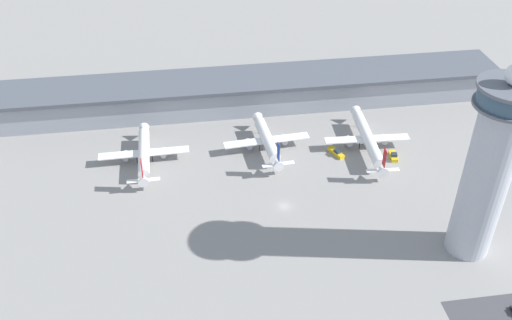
{
  "coord_description": "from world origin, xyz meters",
  "views": [
    {
      "loc": [
        -31.11,
        -146.89,
        127.35
      ],
      "look_at": [
        -7.33,
        17.06,
        8.24
      ],
      "focal_mm": 40.0,
      "sensor_mm": 36.0,
      "label": 1
    }
  ],
  "objects_px": {
    "airplane_gate_bravo": "(267,140)",
    "airplane_gate_charlie": "(368,139)",
    "airplane_gate_alpha": "(144,153)",
    "service_truck_fuel": "(393,156)",
    "control_tower": "(489,168)",
    "service_truck_catering": "(336,152)"
  },
  "relations": [
    {
      "from": "airplane_gate_alpha",
      "to": "service_truck_fuel",
      "type": "relative_size",
      "value": 5.43
    },
    {
      "from": "airplane_gate_charlie",
      "to": "service_truck_fuel",
      "type": "xyz_separation_m",
      "value": [
        8.21,
        -7.43,
        -3.85
      ]
    },
    {
      "from": "service_truck_fuel",
      "to": "control_tower",
      "type": "bearing_deg",
      "value": -82.73
    },
    {
      "from": "airplane_gate_alpha",
      "to": "airplane_gate_bravo",
      "type": "bearing_deg",
      "value": 1.67
    },
    {
      "from": "control_tower",
      "to": "airplane_gate_bravo",
      "type": "height_order",
      "value": "control_tower"
    },
    {
      "from": "airplane_gate_bravo",
      "to": "airplane_gate_charlie",
      "type": "height_order",
      "value": "airplane_gate_charlie"
    },
    {
      "from": "airplane_gate_alpha",
      "to": "service_truck_fuel",
      "type": "height_order",
      "value": "airplane_gate_alpha"
    },
    {
      "from": "control_tower",
      "to": "airplane_gate_alpha",
      "type": "distance_m",
      "value": 120.74
    },
    {
      "from": "airplane_gate_charlie",
      "to": "service_truck_fuel",
      "type": "bearing_deg",
      "value": -42.14
    },
    {
      "from": "control_tower",
      "to": "service_truck_fuel",
      "type": "xyz_separation_m",
      "value": [
        -6.36,
        49.82,
        -30.33
      ]
    },
    {
      "from": "airplane_gate_alpha",
      "to": "service_truck_catering",
      "type": "xyz_separation_m",
      "value": [
        73.41,
        -5.26,
        -3.46
      ]
    },
    {
      "from": "control_tower",
      "to": "airplane_gate_alpha",
      "type": "xyz_separation_m",
      "value": [
        -100.84,
        60.7,
        -26.91
      ]
    },
    {
      "from": "airplane_gate_alpha",
      "to": "airplane_gate_bravo",
      "type": "height_order",
      "value": "airplane_gate_bravo"
    },
    {
      "from": "service_truck_fuel",
      "to": "airplane_gate_charlie",
      "type": "bearing_deg",
      "value": 137.86
    },
    {
      "from": "control_tower",
      "to": "airplane_gate_alpha",
      "type": "bearing_deg",
      "value": 148.96
    },
    {
      "from": "airplane_gate_bravo",
      "to": "airplane_gate_charlie",
      "type": "xyz_separation_m",
      "value": [
        38.95,
        -4.83,
        0.07
      ]
    },
    {
      "from": "airplane_gate_charlie",
      "to": "service_truck_fuel",
      "type": "relative_size",
      "value": 6.52
    },
    {
      "from": "airplane_gate_alpha",
      "to": "service_truck_catering",
      "type": "bearing_deg",
      "value": -4.1
    },
    {
      "from": "airplane_gate_alpha",
      "to": "service_truck_fuel",
      "type": "distance_m",
      "value": 95.17
    },
    {
      "from": "airplane_gate_charlie",
      "to": "airplane_gate_bravo",
      "type": "bearing_deg",
      "value": 172.94
    },
    {
      "from": "control_tower",
      "to": "airplane_gate_charlie",
      "type": "relative_size",
      "value": 1.43
    },
    {
      "from": "control_tower",
      "to": "service_truck_catering",
      "type": "relative_size",
      "value": 7.63
    }
  ]
}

